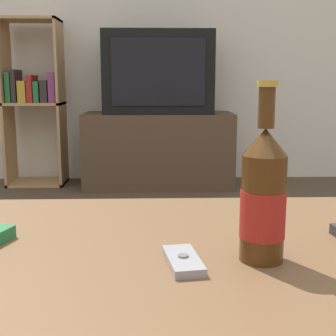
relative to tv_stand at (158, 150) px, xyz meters
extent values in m
cube|color=silver|center=(-0.08, 0.31, 1.03)|extent=(8.00, 0.05, 2.60)
cube|color=brown|center=(-0.08, -2.72, 0.20)|extent=(1.15, 0.80, 0.04)
cube|color=#4C3828|center=(0.00, 0.00, 0.00)|extent=(1.09, 0.46, 0.55)
cube|color=black|center=(0.00, 0.00, 0.57)|extent=(0.78, 0.42, 0.58)
cube|color=black|center=(0.00, -0.22, 0.57)|extent=(0.64, 0.01, 0.46)
cube|color=tan|center=(-1.13, 0.09, 0.34)|extent=(0.02, 0.30, 1.23)
cube|color=tan|center=(-0.73, 0.09, 0.34)|extent=(0.02, 0.30, 1.23)
cube|color=tan|center=(-0.93, 0.09, -0.26)|extent=(0.42, 0.30, 0.02)
cube|color=tan|center=(-0.93, 0.09, 0.34)|extent=(0.42, 0.30, 0.02)
cube|color=tan|center=(-0.93, 0.09, 0.94)|extent=(0.42, 0.30, 0.02)
cube|color=#236B38|center=(-1.09, 0.09, 0.46)|extent=(0.04, 0.21, 0.22)
cube|color=#2D2828|center=(-1.05, 0.09, 0.47)|extent=(0.03, 0.21, 0.24)
cube|color=#B7932D|center=(-0.99, 0.09, 0.43)|extent=(0.06, 0.21, 0.16)
cube|color=maroon|center=(-0.94, 0.09, 0.45)|extent=(0.04, 0.21, 0.20)
cube|color=#236B38|center=(-0.89, 0.09, 0.43)|extent=(0.04, 0.21, 0.15)
cube|color=#2D2828|center=(-0.83, 0.09, 0.43)|extent=(0.05, 0.21, 0.16)
cube|color=#7F3875|center=(-0.77, 0.09, 0.46)|extent=(0.05, 0.21, 0.22)
cylinder|color=#47280F|center=(0.14, -2.73, 0.31)|extent=(0.07, 0.07, 0.18)
cylinder|color=maroon|center=(0.14, -2.73, 0.30)|extent=(0.07, 0.07, 0.08)
cone|color=#47280F|center=(0.14, -2.73, 0.42)|extent=(0.07, 0.07, 0.04)
cylinder|color=#47280F|center=(0.14, -2.73, 0.47)|extent=(0.03, 0.03, 0.06)
cylinder|color=#B79333|center=(0.14, -2.73, 0.51)|extent=(0.03, 0.03, 0.01)
cube|color=gray|center=(0.01, -2.75, 0.22)|extent=(0.07, 0.12, 0.01)
cylinder|color=slate|center=(0.01, -2.75, 0.23)|extent=(0.02, 0.02, 0.00)
camera|label=1|loc=(-0.04, -3.47, 0.51)|focal=50.00mm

